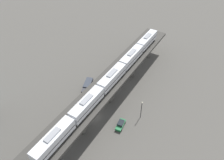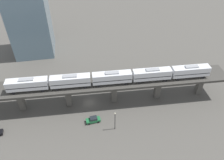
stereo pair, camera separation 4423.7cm
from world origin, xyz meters
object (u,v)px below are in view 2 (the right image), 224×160
Objects in this scene: street_car_green at (93,120)px; office_tower at (28,13)px; subway_train at (112,77)px; delivery_truck at (110,80)px; street_lamp at (115,120)px.

office_tower is (46.65, 20.65, 17.06)m from street_car_green.
office_tower is at bearing 34.81° from subway_train.
subway_train is at bearing -46.40° from street_car_green.
street_car_green is 0.60× the size of delivery_truck.
subway_train reaches higher than delivery_truck.
delivery_truck reaches higher than street_car_green.
office_tower is at bearing 23.88° from street_car_green.
delivery_truck is at bearing -6.43° from street_lamp.
subway_train is 9.00× the size of street_lamp.
subway_train is at bearing 172.83° from delivery_truck.
subway_train reaches higher than street_lamp.
office_tower is (39.90, 27.74, 6.71)m from subway_train.
street_lamp is 0.19× the size of office_tower.
subway_train is at bearing -145.19° from office_tower.
delivery_truck is 21.31m from street_lamp.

